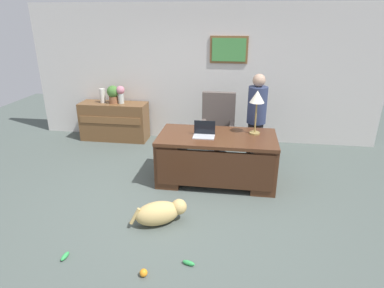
% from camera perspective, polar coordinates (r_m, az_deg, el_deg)
% --- Properties ---
extents(ground_plane, '(12.00, 12.00, 0.00)m').
position_cam_1_polar(ground_plane, '(4.76, -2.19, -9.66)').
color(ground_plane, '#4C5651').
extents(back_wall, '(7.00, 0.16, 2.70)m').
position_cam_1_polar(back_wall, '(6.74, 1.73, 12.03)').
color(back_wall, silver).
rests_on(back_wall, ground_plane).
extents(desk, '(1.79, 0.93, 0.76)m').
position_cam_1_polar(desk, '(5.10, 4.28, -2.29)').
color(desk, '#4C2B19').
rests_on(desk, ground_plane).
extents(credenza, '(1.38, 0.50, 0.78)m').
position_cam_1_polar(credenza, '(7.07, -13.33, 3.88)').
color(credenza, brown).
rests_on(credenza, ground_plane).
extents(armchair, '(0.60, 0.59, 1.18)m').
position_cam_1_polar(armchair, '(5.99, 4.47, 2.45)').
color(armchair, '#564C47').
rests_on(armchair, ground_plane).
extents(person_standing, '(0.32, 0.32, 1.59)m').
position_cam_1_polar(person_standing, '(5.67, 11.10, 4.18)').
color(person_standing, '#262323').
rests_on(person_standing, ground_plane).
extents(dog_lying, '(0.68, 0.52, 0.30)m').
position_cam_1_polar(dog_lying, '(4.22, -5.54, -11.78)').
color(dog_lying, tan).
rests_on(dog_lying, ground_plane).
extents(laptop, '(0.32, 0.22, 0.22)m').
position_cam_1_polar(laptop, '(4.94, 2.13, 1.99)').
color(laptop, '#B2B5BA').
rests_on(laptop, desk).
extents(desk_lamp, '(0.22, 0.22, 0.67)m').
position_cam_1_polar(desk_lamp, '(5.00, 11.26, 7.59)').
color(desk_lamp, '#9E8447').
rests_on(desk_lamp, desk).
extents(vase_with_flowers, '(0.17, 0.17, 0.36)m').
position_cam_1_polar(vase_with_flowers, '(6.85, -12.33, 8.65)').
color(vase_with_flowers, '#BBC4BE').
rests_on(vase_with_flowers, credenza).
extents(vase_empty, '(0.11, 0.11, 0.29)m').
position_cam_1_polar(vase_empty, '(7.01, -15.31, 8.11)').
color(vase_empty, silver).
rests_on(vase_empty, credenza).
extents(potted_plant, '(0.24, 0.24, 0.36)m').
position_cam_1_polar(potted_plant, '(6.91, -13.59, 8.53)').
color(potted_plant, brown).
rests_on(potted_plant, credenza).
extents(dog_toy_ball, '(0.08, 0.08, 0.08)m').
position_cam_1_polar(dog_toy_ball, '(3.59, -8.43, -21.29)').
color(dog_toy_ball, orange).
rests_on(dog_toy_ball, ground_plane).
extents(dog_toy_bone, '(0.06, 0.15, 0.05)m').
position_cam_1_polar(dog_toy_bone, '(4.01, -21.23, -17.74)').
color(dog_toy_bone, green).
rests_on(dog_toy_bone, ground_plane).
extents(dog_toy_plush, '(0.15, 0.08, 0.05)m').
position_cam_1_polar(dog_toy_plush, '(3.68, -0.60, -19.99)').
color(dog_toy_plush, green).
rests_on(dog_toy_plush, ground_plane).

